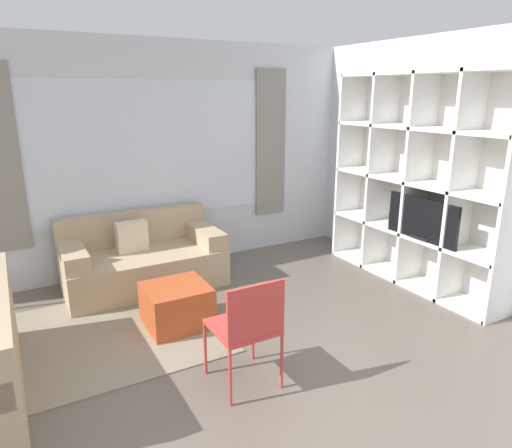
# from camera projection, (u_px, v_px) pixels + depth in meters

# --- Properties ---
(ground_plane) EXTENTS (16.00, 16.00, 0.00)m
(ground_plane) POSITION_uv_depth(u_px,v_px,m) (319.00, 431.00, 2.94)
(ground_plane) COLOR #665B51
(wall_back) EXTENTS (6.41, 0.11, 2.70)m
(wall_back) POSITION_uv_depth(u_px,v_px,m) (152.00, 158.00, 5.39)
(wall_back) COLOR silver
(wall_back) RESTS_ON ground_plane
(wall_right) EXTENTS (0.07, 4.54, 2.70)m
(wall_right) POSITION_uv_depth(u_px,v_px,m) (422.00, 161.00, 5.20)
(wall_right) COLOR silver
(wall_right) RESTS_ON ground_plane
(area_rug) EXTENTS (2.05, 1.70, 0.01)m
(area_rug) POSITION_uv_depth(u_px,v_px,m) (99.00, 336.00, 4.07)
(area_rug) COLOR gray
(area_rug) RESTS_ON ground_plane
(shelving_unit) EXTENTS (0.43, 2.28, 2.32)m
(shelving_unit) POSITION_uv_depth(u_px,v_px,m) (420.00, 183.00, 5.01)
(shelving_unit) COLOR silver
(shelving_unit) RESTS_ON ground_plane
(couch_main) EXTENTS (1.70, 0.90, 0.79)m
(couch_main) POSITION_uv_depth(u_px,v_px,m) (142.00, 260.00, 5.12)
(couch_main) COLOR tan
(couch_main) RESTS_ON ground_plane
(ottoman) EXTENTS (0.57, 0.54, 0.40)m
(ottoman) POSITION_uv_depth(u_px,v_px,m) (177.00, 306.00, 4.22)
(ottoman) COLOR #B74C23
(ottoman) RESTS_ON ground_plane
(folding_chair) EXTENTS (0.44, 0.46, 0.86)m
(folding_chair) POSITION_uv_depth(u_px,v_px,m) (248.00, 324.00, 3.24)
(folding_chair) COLOR #CC3D38
(folding_chair) RESTS_ON ground_plane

